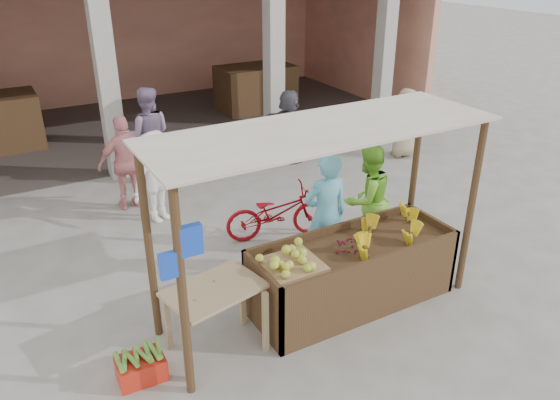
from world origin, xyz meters
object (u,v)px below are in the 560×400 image
fruit_stall (352,275)px  side_table (215,299)px  red_crate (141,368)px  vendor_green (367,197)px  vendor_blue (326,212)px  motorcycle (277,212)px

fruit_stall → side_table: size_ratio=2.27×
red_crate → vendor_green: (3.70, 1.00, 0.74)m
fruit_stall → red_crate: 2.75m
side_table → vendor_blue: (1.93, 0.75, 0.25)m
motorcycle → vendor_green: bearing=-121.1°
side_table → vendor_blue: bearing=8.9°
fruit_stall → vendor_blue: (0.08, 0.75, 0.54)m
vendor_blue → motorcycle: 1.31m
vendor_blue → vendor_green: bearing=-159.0°
vendor_blue → side_table: bearing=27.3°
fruit_stall → motorcycle: size_ratio=1.55×
red_crate → motorcycle: bearing=38.5°
vendor_green → motorcycle: vendor_green is taller
vendor_blue → vendor_green: vendor_blue is taller
fruit_stall → vendor_green: (0.96, 0.99, 0.47)m
red_crate → vendor_green: 3.90m
fruit_stall → side_table: 1.88m
side_table → motorcycle: 2.71m
fruit_stall → vendor_blue: size_ratio=1.38×
vendor_green → motorcycle: (-0.95, 0.97, -0.43)m
side_table → fruit_stall: bearing=-12.3°
red_crate → motorcycle: motorcycle is taller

